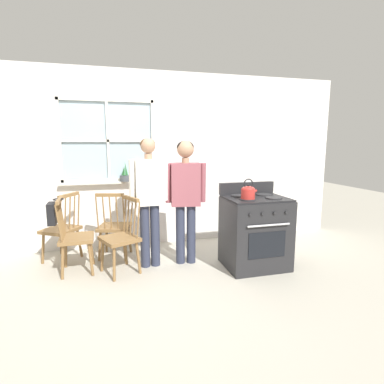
% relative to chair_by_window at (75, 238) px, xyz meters
% --- Properties ---
extents(ground_plane, '(16.00, 16.00, 0.00)m').
position_rel_chair_by_window_xyz_m(ground_plane, '(1.07, -0.51, -0.44)').
color(ground_plane, '#B2AD9E').
extents(wall_back, '(6.40, 0.16, 2.70)m').
position_rel_chair_by_window_xyz_m(wall_back, '(1.12, 0.89, 0.89)').
color(wall_back, white).
rests_on(wall_back, ground_plane).
extents(chair_by_window, '(0.42, 0.43, 0.95)m').
position_rel_chair_by_window_xyz_m(chair_by_window, '(0.00, 0.00, 0.00)').
color(chair_by_window, olive).
rests_on(chair_by_window, ground_plane).
extents(chair_near_wall, '(0.51, 0.50, 0.95)m').
position_rel_chair_by_window_xyz_m(chair_near_wall, '(0.48, 0.38, 0.00)').
color(chair_near_wall, olive).
rests_on(chair_near_wall, ground_plane).
extents(chair_center_cluster, '(0.56, 0.57, 0.95)m').
position_rel_chair_by_window_xyz_m(chair_center_cluster, '(-0.21, 0.44, 0.00)').
color(chair_center_cluster, olive).
rests_on(chair_center_cluster, ground_plane).
extents(chair_near_stove, '(0.54, 0.55, 0.95)m').
position_rel_chair_by_window_xyz_m(chair_near_stove, '(0.56, -0.16, 0.00)').
color(chair_near_stove, olive).
rests_on(chair_near_stove, ground_plane).
extents(person_elderly_left, '(0.51, 0.23, 1.67)m').
position_rel_chair_by_window_xyz_m(person_elderly_left, '(0.93, -0.05, 0.56)').
color(person_elderly_left, '#2D3347').
rests_on(person_elderly_left, ground_plane).
extents(person_teen_center, '(0.54, 0.27, 1.64)m').
position_rel_chair_by_window_xyz_m(person_teen_center, '(1.41, -0.06, 0.57)').
color(person_teen_center, '#2D3347').
rests_on(person_teen_center, ground_plane).
extents(stove, '(0.79, 0.68, 1.08)m').
position_rel_chair_by_window_xyz_m(stove, '(2.26, -0.40, 0.03)').
color(stove, '#232326').
rests_on(stove, ground_plane).
extents(kettle, '(0.21, 0.17, 0.25)m').
position_rel_chair_by_window_xyz_m(kettle, '(2.08, -0.54, 0.59)').
color(kettle, red).
rests_on(kettle, stove).
extents(potted_plant, '(0.15, 0.15, 0.31)m').
position_rel_chair_by_window_xyz_m(potted_plant, '(0.67, 0.80, 0.67)').
color(potted_plant, '#42474C').
rests_on(potted_plant, wall_back).
extents(handbag, '(0.19, 0.22, 0.31)m').
position_rel_chair_by_window_xyz_m(handbag, '(-0.23, -0.01, 0.34)').
color(handbag, black).
rests_on(handbag, chair_by_window).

